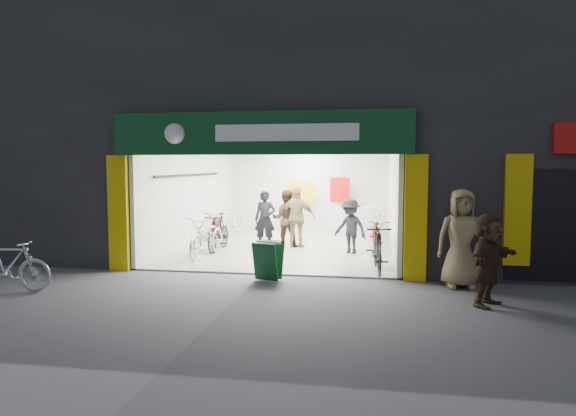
% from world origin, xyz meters
% --- Properties ---
extents(ground, '(60.00, 60.00, 0.00)m').
position_xyz_m(ground, '(0.00, 0.00, 0.00)').
color(ground, '#56565B').
rests_on(ground, ground).
extents(building, '(17.00, 10.27, 8.00)m').
position_xyz_m(building, '(0.91, 4.99, 4.31)').
color(building, '#232326').
rests_on(building, ground).
extents(bike_left_front, '(0.87, 2.12, 1.09)m').
position_xyz_m(bike_left_front, '(-1.80, 1.81, 0.54)').
color(bike_left_front, '#BBBABF').
rests_on(bike_left_front, ground).
extents(bike_left_midfront, '(0.51, 1.77, 1.06)m').
position_xyz_m(bike_left_midfront, '(-1.80, 2.74, 0.53)').
color(bike_left_midfront, black).
rests_on(bike_left_midfront, ground).
extents(bike_left_midback, '(0.83, 1.82, 0.92)m').
position_xyz_m(bike_left_midback, '(-2.50, 4.76, 0.46)').
color(bike_left_midback, maroon).
rests_on(bike_left_midback, ground).
extents(bike_left_back, '(0.61, 1.68, 0.99)m').
position_xyz_m(bike_left_back, '(-2.24, 5.80, 0.49)').
color(bike_left_back, '#BDBCC1').
rests_on(bike_left_back, ground).
extents(bike_right_front, '(0.64, 1.85, 1.09)m').
position_xyz_m(bike_right_front, '(2.50, 0.71, 0.55)').
color(bike_right_front, black).
rests_on(bike_right_front, ground).
extents(bike_right_mid, '(0.75, 1.67, 0.85)m').
position_xyz_m(bike_right_mid, '(2.50, 3.85, 0.42)').
color(bike_right_mid, maroon).
rests_on(bike_right_mid, ground).
extents(bike_right_back, '(0.83, 1.87, 1.09)m').
position_xyz_m(bike_right_back, '(2.50, 5.63, 0.54)').
color(bike_right_back, '#ADACB1').
rests_on(bike_right_back, ground).
extents(parked_bike, '(1.69, 0.63, 0.99)m').
position_xyz_m(parked_bike, '(-4.38, -2.20, 0.50)').
color(parked_bike, '#B6B5BB').
rests_on(parked_bike, ground).
extents(customer_a, '(0.62, 0.43, 1.66)m').
position_xyz_m(customer_a, '(-0.68, 3.63, 0.83)').
color(customer_a, black).
rests_on(customer_a, ground).
extents(customer_b, '(0.87, 0.70, 1.68)m').
position_xyz_m(customer_b, '(-0.09, 3.78, 0.84)').
color(customer_b, '#3D271B').
rests_on(customer_b, ground).
extents(customer_c, '(1.11, 0.97, 1.49)m').
position_xyz_m(customer_c, '(1.80, 2.83, 0.74)').
color(customer_c, black).
rests_on(customer_c, ground).
extents(customer_d, '(1.08, 0.51, 1.78)m').
position_xyz_m(customer_d, '(0.26, 3.58, 0.89)').
color(customer_d, '#998659').
rests_on(customer_d, ground).
extents(pedestrian_near, '(1.01, 0.72, 1.93)m').
position_xyz_m(pedestrian_near, '(4.09, -0.45, 0.97)').
color(pedestrian_near, '#9A8259').
rests_on(pedestrian_near, ground).
extents(pedestrian_far, '(1.19, 1.48, 1.58)m').
position_xyz_m(pedestrian_far, '(4.32, -1.74, 0.79)').
color(pedestrian_far, '#3D2C1B').
rests_on(pedestrian_far, ground).
extents(sandwich_board, '(0.63, 0.64, 0.80)m').
position_xyz_m(sandwich_board, '(0.28, -0.50, 0.44)').
color(sandwich_board, '#10421E').
rests_on(sandwich_board, ground).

